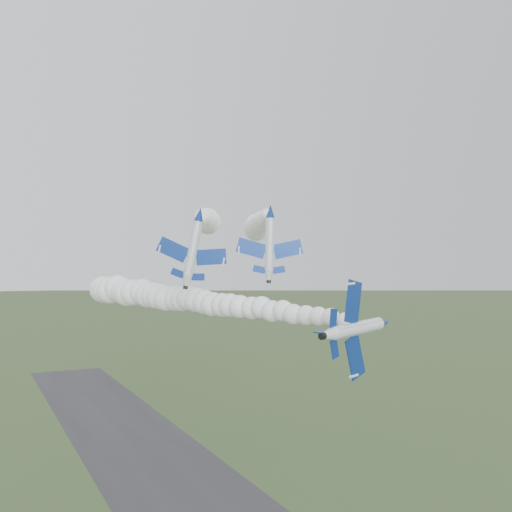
{
  "coord_description": "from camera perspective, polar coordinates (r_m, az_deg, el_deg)",
  "views": [
    {
      "loc": [
        -31.7,
        -56.31,
        36.67
      ],
      "look_at": [
        5.8,
        18.14,
        38.66
      ],
      "focal_mm": 40.0,
      "sensor_mm": 36.0,
      "label": 1
    }
  ],
  "objects": [
    {
      "name": "jet_pair_left",
      "position": [
        81.54,
        -5.66,
        4.19
      ],
      "size": [
        9.69,
        11.26,
        3.3
      ],
      "rotation": [
        0.0,
        0.19,
        -0.43
      ],
      "color": "silver"
    },
    {
      "name": "smoke_trail_jet_lead",
      "position": [
        88.92,
        -6.29,
        -4.36
      ],
      "size": [
        24.76,
        62.35,
        5.08
      ],
      "primitive_type": null,
      "rotation": [
        0.0,
        0.0,
        0.32
      ],
      "color": "white"
    },
    {
      "name": "jet_pair_right",
      "position": [
        84.94,
        1.46,
        4.52
      ],
      "size": [
        9.78,
        11.19,
        2.9
      ],
      "rotation": [
        0.0,
        0.03,
        -0.4
      ],
      "color": "silver"
    },
    {
      "name": "jet_lead",
      "position": [
        64.77,
        12.76,
        -6.51
      ],
      "size": [
        5.09,
        11.88,
        10.04
      ],
      "rotation": [
        0.0,
        1.52,
        0.32
      ],
      "color": "silver"
    },
    {
      "name": "smoke_trail_jet_pair_right",
      "position": [
        115.35,
        0.43,
        3.26
      ],
      "size": [
        27.08,
        54.09,
        5.68
      ],
      "primitive_type": null,
      "rotation": [
        0.0,
        0.0,
        -0.4
      ],
      "color": "white"
    },
    {
      "name": "smoke_trail_jet_pair_left",
      "position": [
        112.71,
        -5.1,
        3.61
      ],
      "size": [
        29.2,
        54.9,
        5.9
      ],
      "primitive_type": null,
      "rotation": [
        0.0,
        0.0,
        -0.43
      ],
      "color": "white"
    },
    {
      "name": "runway",
      "position": [
        98.98,
        -6.63,
        -23.09
      ],
      "size": [
        24.0,
        260.0,
        0.04
      ],
      "primitive_type": "cube",
      "color": "#2D2D30",
      "rests_on": "ground"
    }
  ]
}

